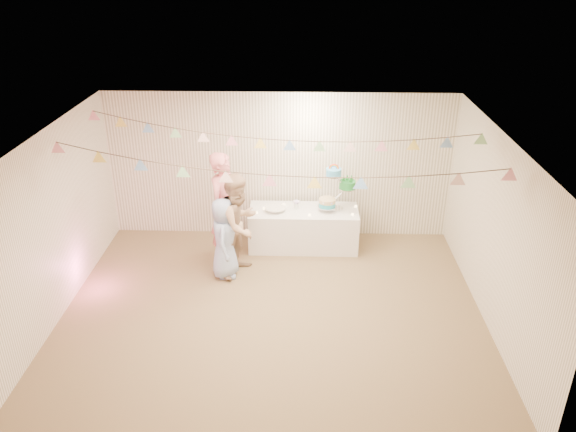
{
  "coord_description": "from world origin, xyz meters",
  "views": [
    {
      "loc": [
        0.43,
        -6.7,
        4.75
      ],
      "look_at": [
        0.2,
        0.8,
        1.15
      ],
      "focal_mm": 35.0,
      "sensor_mm": 36.0,
      "label": 1
    }
  ],
  "objects_px": {
    "cake_stand": "(337,185)",
    "person_adult_a": "(225,208)",
    "table": "(303,228)",
    "person_adult_b": "(239,225)",
    "person_child": "(224,238)"
  },
  "relations": [
    {
      "from": "table",
      "to": "cake_stand",
      "type": "distance_m",
      "value": 0.96
    },
    {
      "from": "cake_stand",
      "to": "person_adult_b",
      "type": "xyz_separation_m",
      "value": [
        -1.56,
        -0.93,
        -0.3
      ]
    },
    {
      "from": "table",
      "to": "person_adult_b",
      "type": "height_order",
      "value": "person_adult_b"
    },
    {
      "from": "cake_stand",
      "to": "person_adult_b",
      "type": "distance_m",
      "value": 1.84
    },
    {
      "from": "person_adult_a",
      "to": "person_adult_b",
      "type": "relative_size",
      "value": 1.12
    },
    {
      "from": "cake_stand",
      "to": "person_adult_a",
      "type": "height_order",
      "value": "person_adult_a"
    },
    {
      "from": "person_adult_b",
      "to": "person_child",
      "type": "bearing_deg",
      "value": 146.46
    },
    {
      "from": "person_adult_a",
      "to": "person_child",
      "type": "relative_size",
      "value": 1.43
    },
    {
      "from": "table",
      "to": "person_adult_a",
      "type": "relative_size",
      "value": 0.99
    },
    {
      "from": "table",
      "to": "person_child",
      "type": "distance_m",
      "value": 1.61
    },
    {
      "from": "cake_stand",
      "to": "person_adult_b",
      "type": "relative_size",
      "value": 0.46
    },
    {
      "from": "cake_stand",
      "to": "person_adult_a",
      "type": "bearing_deg",
      "value": -163.19
    },
    {
      "from": "cake_stand",
      "to": "person_adult_a",
      "type": "distance_m",
      "value": 1.91
    },
    {
      "from": "person_adult_b",
      "to": "cake_stand",
      "type": "bearing_deg",
      "value": -29.92
    },
    {
      "from": "person_adult_b",
      "to": "person_child",
      "type": "height_order",
      "value": "person_adult_b"
    }
  ]
}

